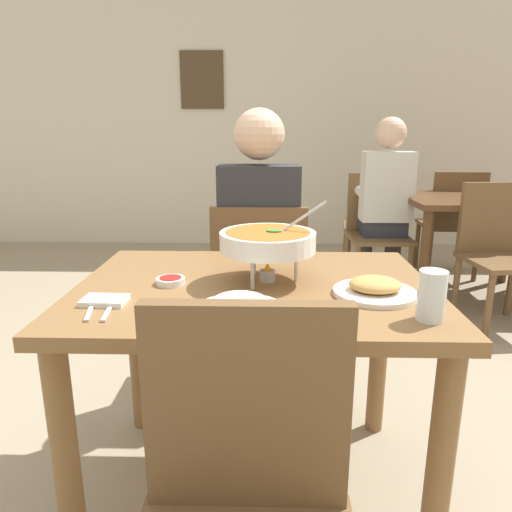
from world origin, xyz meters
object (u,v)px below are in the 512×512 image
Objects in this scene: curry_bowl at (268,242)px; appetizer_plate at (375,289)px; chair_bg_window at (453,218)px; patron_bg_middle at (385,196)px; rice_plate at (240,306)px; sauce_dish at (171,281)px; dining_table_far at (474,215)px; drink_glass at (431,298)px; diner_main at (259,235)px; chair_bg_right at (382,218)px; chair_bg_corner at (498,246)px; chair_diner_main at (259,286)px; dining_table_main at (255,321)px; chair_bg_middle at (376,226)px.

curry_bowl is 1.39× the size of appetizer_plate.
patron_bg_middle is (-0.67, -0.39, 0.24)m from chair_bg_window.
sauce_dish is at bearing 134.25° from rice_plate.
appetizer_plate is 0.24× the size of dining_table_far.
diner_main is at bearing 114.23° from drink_glass.
chair_bg_right is 0.58m from chair_bg_window.
sauce_dish is 0.76m from drink_glass.
chair_diner_main is at bearing -151.21° from chair_bg_corner.
dining_table_main is at bearing -90.00° from chair_diner_main.
chair_diner_main reaches higher than rice_plate.
sauce_dish is 2.71m from dining_table_far.
rice_plate is 2.94m from chair_bg_right.
dining_table_main is 1.23× the size of chair_bg_window.
chair_bg_window is 0.69× the size of patron_bg_middle.
diner_main is at bearing -119.25° from chair_bg_right.
dining_table_main is 0.84× the size of diner_main.
appetizer_plate reaches higher than dining_table_far.
chair_bg_middle reaches higher than dining_table_main.
curry_bowl is at bearing -111.39° from chair_bg_middle.
chair_bg_middle is 0.37m from chair_bg_right.
appetizer_plate is at bearing -21.59° from curry_bowl.
appetizer_plate is (0.38, 0.15, 0.00)m from rice_plate.
rice_plate is 1.85× the size of drink_glass.
diner_main is 0.97m from rice_plate.
rice_plate is (-0.03, -0.24, 0.15)m from dining_table_main.
diner_main reaches higher than chair_bg_middle.
chair_bg_middle is 1.00× the size of chair_bg_right.
appetizer_plate is (0.31, -0.12, -0.11)m from curry_bowl.
chair_diner_main reaches higher than dining_table_main.
chair_bg_middle is (0.87, 2.15, -0.12)m from dining_table_main.
chair_diner_main is at bearing 114.95° from drink_glass.
diner_main is 2.01m from dining_table_far.
chair_bg_middle is at bearing 76.96° from appetizer_plate.
chair_bg_right reaches higher than dining_table_far.
chair_bg_middle is at bearing 58.64° from diner_main.
chair_bg_window is at bearing 57.95° from curry_bowl.
chair_diner_main reaches higher than dining_table_far.
rice_plate is 2.52m from patron_bg_middle.
curry_bowl is 2.68m from chair_bg_right.
chair_bg_middle is 0.25m from patron_bg_middle.
dining_table_far is 0.74m from chair_bg_right.
patron_bg_middle is (0.90, 2.09, 0.12)m from dining_table_main.
dining_table_main is at bearing -112.04° from chair_bg_middle.
curry_bowl is at bearing -111.14° from chair_bg_right.
rice_plate is at bearing -97.41° from dining_table_main.
chair_bg_corner is (0.49, -0.99, 0.00)m from chair_bg_right.
chair_bg_corner is (1.75, 1.52, -0.25)m from sauce_dish.
chair_bg_right is (1.00, 1.78, -0.24)m from diner_main.
diner_main reaches higher than appetizer_plate.
patron_bg_middle is (0.03, -0.06, 0.24)m from chair_bg_middle.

